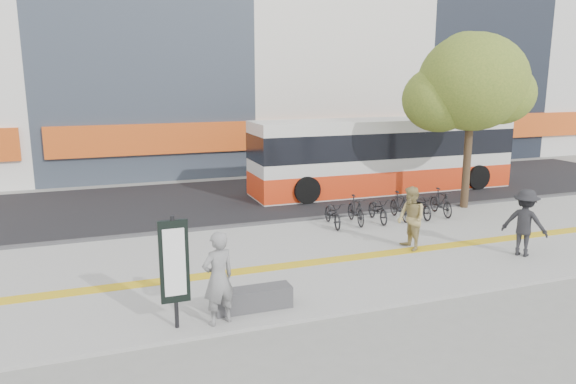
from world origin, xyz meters
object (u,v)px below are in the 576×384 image
object	(u,v)px
signboard	(174,263)
seated_woman	(218,278)
bus	(384,157)
pedestrian_dark	(525,223)
street_tree	(470,84)
pedestrian_tan	(411,219)
bench	(253,299)

from	to	relation	value
signboard	seated_woman	world-z (taller)	signboard
bus	seated_woman	xyz separation A→B (m)	(-9.36, -10.10, -0.47)
bus	pedestrian_dark	xyz separation A→B (m)	(-0.80, -8.86, -0.49)
street_tree	bus	xyz separation A→B (m)	(-1.22, 3.68, -3.04)
signboard	seated_woman	distance (m)	0.88
pedestrian_tan	street_tree	bearing A→B (deg)	130.47
street_tree	pedestrian_tan	size ratio (longest dim) A/B	3.58
bench	bus	world-z (taller)	bus
signboard	pedestrian_tan	xyz separation A→B (m)	(6.79, 2.61, -0.41)
bus	signboard	bearing A→B (deg)	-135.44
bench	seated_woman	size ratio (longest dim) A/B	0.86
pedestrian_dark	bus	bearing A→B (deg)	-40.07
bench	pedestrian_dark	size ratio (longest dim) A/B	0.89
bench	bus	size ratio (longest dim) A/B	0.14
signboard	bus	size ratio (longest dim) A/B	0.19
seated_woman	pedestrian_dark	world-z (taller)	seated_woman
street_tree	pedestrian_tan	world-z (taller)	street_tree
street_tree	seated_woman	world-z (taller)	street_tree
bench	street_tree	bearing A→B (deg)	31.62
pedestrian_tan	pedestrian_dark	world-z (taller)	pedestrian_dark
bus	bench	bearing A→B (deg)	-131.43
signboard	street_tree	bearing A→B (deg)	29.07
pedestrian_dark	street_tree	bearing A→B (deg)	-56.20
bus	pedestrian_tan	distance (m)	8.14
signboard	pedestrian_dark	distance (m)	9.44
signboard	pedestrian_tan	distance (m)	7.29
bench	signboard	distance (m)	1.94
bus	pedestrian_dark	bearing A→B (deg)	-95.14
signboard	street_tree	xyz separation A→B (m)	(11.38, 6.33, 3.15)
seated_woman	pedestrian_tan	distance (m)	6.58
signboard	pedestrian_dark	world-z (taller)	signboard
signboard	bench	bearing A→B (deg)	10.81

